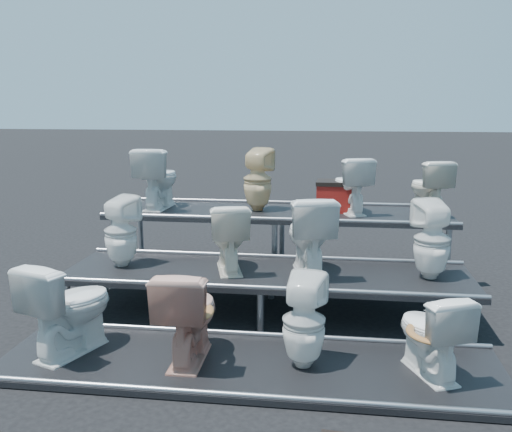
# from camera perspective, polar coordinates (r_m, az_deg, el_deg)

# --- Properties ---
(ground) EXTENTS (80.00, 80.00, 0.00)m
(ground) POSITION_cam_1_polar(r_m,az_deg,el_deg) (6.13, 1.03, -9.69)
(ground) COLOR black
(ground) RESTS_ON ground
(tier_front) EXTENTS (4.20, 1.20, 0.06)m
(tier_front) POSITION_cam_1_polar(r_m,az_deg,el_deg) (4.93, -0.82, -14.73)
(tier_front) COLOR black
(tier_front) RESTS_ON ground
(tier_mid) EXTENTS (4.20, 1.20, 0.46)m
(tier_mid) POSITION_cam_1_polar(r_m,az_deg,el_deg) (6.05, 1.03, -7.66)
(tier_mid) COLOR black
(tier_mid) RESTS_ON ground
(tier_back) EXTENTS (4.20, 1.20, 0.86)m
(tier_back) POSITION_cam_1_polar(r_m,az_deg,el_deg) (7.23, 2.26, -2.84)
(tier_back) COLOR black
(tier_back) RESTS_ON ground
(toilet_0) EXTENTS (0.72, 0.93, 0.83)m
(toilet_0) POSITION_cam_1_polar(r_m,az_deg,el_deg) (5.21, -18.15, -8.57)
(toilet_0) COLOR white
(toilet_0) RESTS_ON tier_front
(toilet_1) EXTENTS (0.46, 0.80, 0.81)m
(toilet_1) POSITION_cam_1_polar(r_m,az_deg,el_deg) (4.86, -6.82, -9.65)
(toilet_1) COLOR tan
(toilet_1) RESTS_ON tier_front
(toilet_2) EXTENTS (0.41, 0.42, 0.78)m
(toilet_2) POSITION_cam_1_polar(r_m,az_deg,el_deg) (4.72, 4.82, -10.42)
(toilet_2) COLOR white
(toilet_2) RESTS_ON tier_front
(toilet_3) EXTENTS (0.63, 0.78, 0.70)m
(toilet_3) POSITION_cam_1_polar(r_m,az_deg,el_deg) (4.80, 17.06, -11.06)
(toilet_3) COLOR white
(toilet_3) RESTS_ON tier_front
(toilet_4) EXTENTS (0.45, 0.45, 0.76)m
(toilet_4) POSITION_cam_1_polar(r_m,az_deg,el_deg) (6.26, -13.38, -1.51)
(toilet_4) COLOR white
(toilet_4) RESTS_ON tier_mid
(toilet_5) EXTENTS (0.58, 0.79, 0.72)m
(toilet_5) POSITION_cam_1_polar(r_m,az_deg,el_deg) (5.94, -2.78, -2.08)
(toilet_5) COLOR white
(toilet_5) RESTS_ON tier_mid
(toilet_6) EXTENTS (0.62, 0.88, 0.82)m
(toilet_6) POSITION_cam_1_polar(r_m,az_deg,el_deg) (5.84, 5.33, -1.87)
(toilet_6) COLOR white
(toilet_6) RESTS_ON tier_mid
(toilet_7) EXTENTS (0.45, 0.45, 0.80)m
(toilet_7) POSITION_cam_1_polar(r_m,az_deg,el_deg) (5.92, 17.19, -2.27)
(toilet_7) COLOR white
(toilet_7) RESTS_ON tier_mid
(toilet_8) EXTENTS (0.47, 0.78, 0.78)m
(toilet_8) POSITION_cam_1_polar(r_m,az_deg,el_deg) (7.39, -9.80, 3.76)
(toilet_8) COLOR white
(toilet_8) RESTS_ON tier_back
(toilet_9) EXTENTS (0.43, 0.44, 0.78)m
(toilet_9) POSITION_cam_1_polar(r_m,az_deg,el_deg) (7.11, 0.17, 3.66)
(toilet_9) COLOR beige
(toilet_9) RESTS_ON tier_back
(toilet_10) EXTENTS (0.58, 0.77, 0.69)m
(toilet_10) POSITION_cam_1_polar(r_m,az_deg,el_deg) (7.06, 9.43, 3.08)
(toilet_10) COLOR white
(toilet_10) RESTS_ON tier_back
(toilet_11) EXTENTS (0.54, 0.73, 0.67)m
(toilet_11) POSITION_cam_1_polar(r_m,az_deg,el_deg) (7.15, 16.89, 2.75)
(toilet_11) COLOR white
(toilet_11) RESTS_ON tier_back
(red_crate) EXTENTS (0.48, 0.39, 0.33)m
(red_crate) POSITION_cam_1_polar(r_m,az_deg,el_deg) (7.18, 7.98, 1.80)
(red_crate) COLOR maroon
(red_crate) RESTS_ON tier_back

